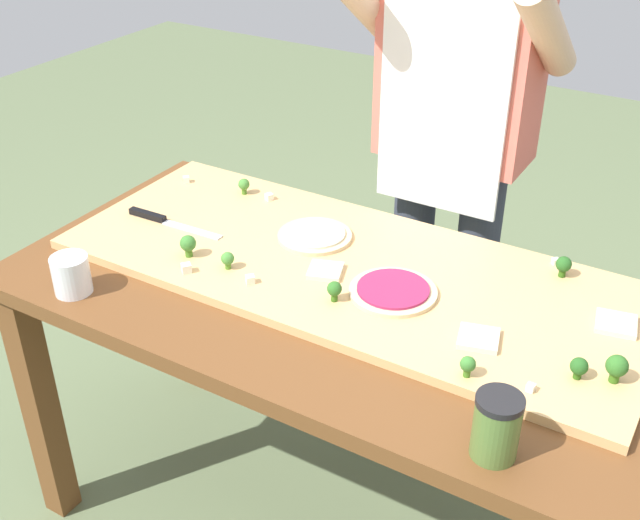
{
  "coord_description": "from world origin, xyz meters",
  "views": [
    {
      "loc": [
        0.7,
        -1.3,
        1.76
      ],
      "look_at": [
        -0.1,
        0.04,
        0.82
      ],
      "focal_mm": 44.22,
      "sensor_mm": 36.0,
      "label": 1
    }
  ],
  "objects_px": {
    "broccoli_floret_back_left": "(188,244)",
    "pizza_slice_center": "(616,324)",
    "pizza_slice_far_right": "(325,271)",
    "broccoli_floret_front_right": "(228,259)",
    "chefs_knife": "(162,220)",
    "cheese_crumble_e": "(250,279)",
    "flour_cup": "(72,277)",
    "broccoli_floret_back_right": "(579,367)",
    "sauce_jar": "(496,426)",
    "cheese_crumble_d": "(269,197)",
    "broccoli_floret_front_mid": "(617,367)",
    "pizza_slice_near_right": "(478,338)",
    "broccoli_floret_center_left": "(333,289)",
    "broccoli_floret_center_right": "(564,265)",
    "cheese_crumble_c": "(555,261)",
    "cheese_crumble_b": "(186,180)",
    "broccoli_floret_front_left": "(468,365)",
    "cheese_crumble_a": "(531,388)",
    "pizza_whole_cheese_artichoke": "(315,235)",
    "prep_table": "(348,334)",
    "cheese_crumble_f": "(186,268)",
    "broccoli_floret_back_mid": "(244,185)",
    "cook_center": "(455,122)"
  },
  "relations": [
    {
      "from": "cheese_crumble_c",
      "to": "broccoli_floret_back_left",
      "type": "bearing_deg",
      "value": -151.67
    },
    {
      "from": "flour_cup",
      "to": "cheese_crumble_f",
      "type": "bearing_deg",
      "value": 41.57
    },
    {
      "from": "pizza_whole_cheese_artichoke",
      "to": "cheese_crumble_a",
      "type": "xyz_separation_m",
      "value": [
        0.64,
        -0.29,
        0.0
      ]
    },
    {
      "from": "broccoli_floret_back_mid",
      "to": "sauce_jar",
      "type": "distance_m",
      "value": 1.08
    },
    {
      "from": "cheese_crumble_e",
      "to": "flour_cup",
      "type": "xyz_separation_m",
      "value": [
        -0.34,
        -0.21,
        0.01
      ]
    },
    {
      "from": "pizza_whole_cheese_artichoke",
      "to": "sauce_jar",
      "type": "xyz_separation_m",
      "value": [
        0.63,
        -0.45,
        0.03
      ]
    },
    {
      "from": "pizza_slice_near_right",
      "to": "broccoli_floret_center_left",
      "type": "distance_m",
      "value": 0.33
    },
    {
      "from": "broccoli_floret_center_left",
      "to": "cook_center",
      "type": "relative_size",
      "value": 0.03
    },
    {
      "from": "broccoli_floret_center_right",
      "to": "cheese_crumble_a",
      "type": "height_order",
      "value": "broccoli_floret_center_right"
    },
    {
      "from": "pizza_whole_cheese_artichoke",
      "to": "pizza_slice_center",
      "type": "relative_size",
      "value": 2.26
    },
    {
      "from": "chefs_knife",
      "to": "cheese_crumble_e",
      "type": "bearing_deg",
      "value": -18.64
    },
    {
      "from": "sauce_jar",
      "to": "pizza_slice_center",
      "type": "bearing_deg",
      "value": 77.79
    },
    {
      "from": "flour_cup",
      "to": "sauce_jar",
      "type": "distance_m",
      "value": 0.99
    },
    {
      "from": "pizza_slice_center",
      "to": "cheese_crumble_e",
      "type": "relative_size",
      "value": 4.36
    },
    {
      "from": "pizza_slice_near_right",
      "to": "cheese_crumble_c",
      "type": "height_order",
      "value": "cheese_crumble_c"
    },
    {
      "from": "broccoli_floret_front_left",
      "to": "cheese_crumble_d",
      "type": "distance_m",
      "value": 0.85
    },
    {
      "from": "prep_table",
      "to": "cheese_crumble_f",
      "type": "bearing_deg",
      "value": -158.58
    },
    {
      "from": "broccoli_floret_center_left",
      "to": "broccoli_floret_back_right",
      "type": "bearing_deg",
      "value": 0.95
    },
    {
      "from": "pizza_slice_center",
      "to": "cheese_crumble_a",
      "type": "relative_size",
      "value": 5.47
    },
    {
      "from": "broccoli_floret_back_left",
      "to": "broccoli_floret_front_right",
      "type": "bearing_deg",
      "value": 1.38
    },
    {
      "from": "broccoli_floret_center_right",
      "to": "cheese_crumble_d",
      "type": "relative_size",
      "value": 2.82
    },
    {
      "from": "broccoli_floret_back_right",
      "to": "sauce_jar",
      "type": "xyz_separation_m",
      "value": [
        -0.07,
        -0.25,
        0.01
      ]
    },
    {
      "from": "cheese_crumble_d",
      "to": "broccoli_floret_front_mid",
      "type": "bearing_deg",
      "value": -16.93
    },
    {
      "from": "broccoli_floret_front_left",
      "to": "cheese_crumble_c",
      "type": "distance_m",
      "value": 0.49
    },
    {
      "from": "pizza_slice_far_right",
      "to": "flour_cup",
      "type": "xyz_separation_m",
      "value": [
        -0.47,
        -0.33,
        0.01
      ]
    },
    {
      "from": "broccoli_floret_front_right",
      "to": "cheese_crumble_c",
      "type": "distance_m",
      "value": 0.76
    },
    {
      "from": "broccoli_floret_center_left",
      "to": "cheese_crumble_d",
      "type": "relative_size",
      "value": 2.65
    },
    {
      "from": "cheese_crumble_e",
      "to": "sauce_jar",
      "type": "relative_size",
      "value": 0.15
    },
    {
      "from": "pizza_slice_near_right",
      "to": "broccoli_floret_center_left",
      "type": "bearing_deg",
      "value": -175.9
    },
    {
      "from": "pizza_slice_center",
      "to": "pizza_slice_far_right",
      "type": "relative_size",
      "value": 1.08
    },
    {
      "from": "chefs_knife",
      "to": "broccoli_floret_back_mid",
      "type": "bearing_deg",
      "value": 69.85
    },
    {
      "from": "pizza_whole_cheese_artichoke",
      "to": "broccoli_floret_front_mid",
      "type": "height_order",
      "value": "broccoli_floret_front_mid"
    },
    {
      "from": "cheese_crumble_c",
      "to": "broccoli_floret_back_right",
      "type": "bearing_deg",
      "value": -68.16
    },
    {
      "from": "broccoli_floret_front_mid",
      "to": "cheese_crumble_c",
      "type": "distance_m",
      "value": 0.42
    },
    {
      "from": "cheese_crumble_e",
      "to": "cheese_crumble_f",
      "type": "height_order",
      "value": "cheese_crumble_f"
    },
    {
      "from": "broccoli_floret_back_left",
      "to": "pizza_slice_center",
      "type": "bearing_deg",
      "value": 13.7
    },
    {
      "from": "broccoli_floret_back_left",
      "to": "cheese_crumble_b",
      "type": "bearing_deg",
      "value": 129.9
    },
    {
      "from": "broccoli_floret_center_left",
      "to": "cook_center",
      "type": "height_order",
      "value": "cook_center"
    },
    {
      "from": "broccoli_floret_back_left",
      "to": "cheese_crumble_a",
      "type": "height_order",
      "value": "broccoli_floret_back_left"
    },
    {
      "from": "broccoli_floret_back_left",
      "to": "broccoli_floret_center_right",
      "type": "distance_m",
      "value": 0.87
    },
    {
      "from": "pizza_slice_far_right",
      "to": "cheese_crumble_d",
      "type": "bearing_deg",
      "value": 142.52
    },
    {
      "from": "broccoli_floret_front_left",
      "to": "pizza_slice_near_right",
      "type": "bearing_deg",
      "value": 100.25
    },
    {
      "from": "broccoli_floret_front_right",
      "to": "cheese_crumble_d",
      "type": "xyz_separation_m",
      "value": [
        -0.12,
        0.34,
        -0.02
      ]
    },
    {
      "from": "pizza_slice_near_right",
      "to": "broccoli_floret_front_left",
      "type": "distance_m",
      "value": 0.12
    },
    {
      "from": "pizza_whole_cheese_artichoke",
      "to": "cheese_crumble_d",
      "type": "height_order",
      "value": "cheese_crumble_d"
    },
    {
      "from": "prep_table",
      "to": "broccoli_floret_center_right",
      "type": "distance_m",
      "value": 0.51
    },
    {
      "from": "chefs_knife",
      "to": "pizza_slice_center",
      "type": "distance_m",
      "value": 1.11
    },
    {
      "from": "cheese_crumble_b",
      "to": "cheese_crumble_c",
      "type": "height_order",
      "value": "cheese_crumble_b"
    },
    {
      "from": "broccoli_floret_center_left",
      "to": "broccoli_floret_center_right",
      "type": "relative_size",
      "value": 0.94
    },
    {
      "from": "broccoli_floret_center_left",
      "to": "broccoli_floret_center_right",
      "type": "height_order",
      "value": "broccoli_floret_center_right"
    }
  ]
}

